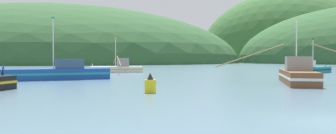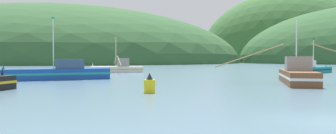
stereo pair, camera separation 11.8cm
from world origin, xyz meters
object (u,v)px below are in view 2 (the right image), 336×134
(fishing_boat_teal, at_px, (311,69))
(fishing_boat_white, at_px, (118,68))
(channel_buoy, at_px, (150,85))
(fishing_boat_brown, at_px, (297,75))
(fishing_boat_blue, at_px, (58,73))

(fishing_boat_teal, distance_m, fishing_boat_white, 32.13)
(fishing_boat_white, bearing_deg, channel_buoy, 88.81)
(fishing_boat_white, bearing_deg, fishing_boat_brown, 116.87)
(fishing_boat_teal, xyz_separation_m, fishing_boat_white, (-32.09, 1.50, 0.04))
(fishing_boat_brown, relative_size, fishing_boat_white, 1.13)
(fishing_boat_brown, height_order, fishing_boat_blue, fishing_boat_blue)
(fishing_boat_brown, xyz_separation_m, channel_buoy, (-13.39, -9.82, -0.26))
(fishing_boat_brown, bearing_deg, fishing_boat_blue, 90.68)
(fishing_boat_brown, bearing_deg, fishing_boat_teal, -12.48)
(fishing_boat_blue, distance_m, channel_buoy, 18.51)
(fishing_boat_brown, distance_m, fishing_boat_blue, 26.01)
(fishing_boat_teal, relative_size, fishing_boat_white, 0.68)
(channel_buoy, bearing_deg, fishing_boat_brown, 36.27)
(fishing_boat_teal, xyz_separation_m, fishing_boat_blue, (-34.69, -18.28, 0.12))
(channel_buoy, bearing_deg, fishing_boat_white, 106.13)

